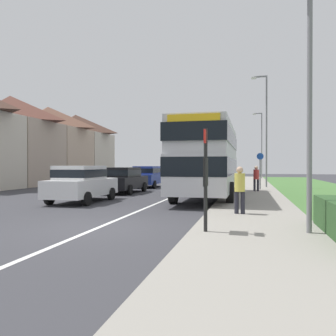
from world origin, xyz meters
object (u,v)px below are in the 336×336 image
Objects in this scene: double_decker_bus at (208,157)px; cycle_route_sign at (260,170)px; street_lamp_far at (261,142)px; parked_car_blue at (148,176)px; bus_stop_sign at (206,172)px; parked_car_white at (82,182)px; pedestrian_at_stop at (240,188)px; pedestrian_walking_away at (256,177)px; street_lamp_near at (305,60)px; street_lamp_mid at (265,125)px; parked_car_black at (123,179)px.

double_decker_bus is 3.89× the size of cycle_route_sign.
cycle_route_sign is at bearing -92.02° from street_lamp_far.
bus_stop_sign reaches higher than parked_car_blue.
double_decker_bus reaches higher than parked_car_white.
cycle_route_sign is (8.23, 8.75, 0.50)m from parked_car_white.
street_lamp_far is (1.70, 31.25, 3.63)m from pedestrian_at_stop.
cycle_route_sign is at bearing -13.54° from parked_car_blue.
street_lamp_near reaches higher than pedestrian_walking_away.
parked_car_blue is 9.56m from street_lamp_mid.
bus_stop_sign is (1.02, -9.24, -0.60)m from double_decker_bus.
street_lamp_far is at bearing 82.23° from double_decker_bus.
cycle_route_sign is at bearing 63.75° from double_decker_bus.
street_lamp_mid is (-0.14, 16.93, 0.48)m from street_lamp_near.
street_lamp_near reaches higher than parked_car_white.
street_lamp_near is at bearing -32.75° from parked_car_white.
pedestrian_walking_away is (8.07, -3.52, 0.07)m from parked_car_blue.
street_lamp_mid is 17.11m from street_lamp_far.
street_lamp_near is at bearing -69.46° from double_decker_bus.
parked_car_white is 0.96× the size of parked_car_black.
pedestrian_at_stop is 1.00× the size of pedestrian_walking_away.
double_decker_bus is at bearing -116.25° from cycle_route_sign.
pedestrian_at_stop is (1.74, -6.04, -1.17)m from double_decker_bus.
pedestrian_walking_away is at bearing 42.30° from parked_car_white.
bus_stop_sign is at bearing -170.01° from street_lamp_near.
street_lamp_near is at bearing -61.51° from parked_car_blue.
double_decker_bus is 4.89m from pedestrian_walking_away.
street_lamp_mid is at bearing 34.28° from parked_car_black.
street_lamp_far reaches higher than parked_car_white.
parked_car_blue is 2.54× the size of pedestrian_at_stop.
street_lamp_near is at bearing -51.29° from parked_car_black.
double_decker_bus is at bearing 106.07° from pedestrian_at_stop.
bus_stop_sign reaches higher than parked_car_white.
pedestrian_walking_away reaches higher than parked_car_blue.
parked_car_white is 1.66× the size of cycle_route_sign.
bus_stop_sign is at bearing -68.52° from parked_car_blue.
parked_car_black is (-0.03, 5.35, -0.05)m from parked_car_white.
parked_car_black is at bearing 128.71° from street_lamp_near.
bus_stop_sign is 3.52m from street_lamp_near.
bus_stop_sign is 0.36× the size of street_lamp_near.
pedestrian_at_stop is 11.66m from cycle_route_sign.
pedestrian_at_stop is at bearing -95.77° from street_lamp_mid.
street_lamp_far is (0.12, 34.04, 0.42)m from street_lamp_near.
parked_car_white is at bearing 158.40° from pedestrian_at_stop.
parked_car_white is at bearing -133.26° from cycle_route_sign.
street_lamp_far is at bearing 85.99° from bus_stop_sign.
pedestrian_walking_away is at bearing -99.84° from street_lamp_mid.
pedestrian_at_stop is at bearing -73.93° from double_decker_bus.
street_lamp_near is (0.84, -12.90, 3.21)m from pedestrian_walking_away.
bus_stop_sign is at bearing -102.66° from pedestrian_at_stop.
double_decker_bus is at bearing 30.11° from parked_car_white.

